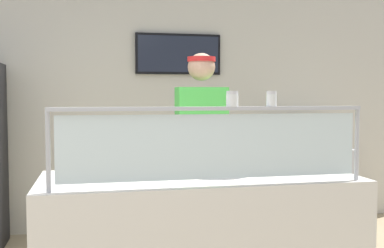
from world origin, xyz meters
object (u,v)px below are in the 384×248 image
Objects in this scene: pizza_tray at (215,171)px; worker_figure at (202,152)px; parmesan_shaker at (232,100)px; pizza_box_stack at (315,138)px; pepper_flake_shaker at (271,100)px; pizza_server at (220,168)px.

worker_figure is (0.08, 0.67, 0.04)m from pizza_tray.
parmesan_shaker is 0.16× the size of pizza_box_stack.
worker_figure is 1.87m from pizza_box_stack.
pizza_box_stack is (1.37, 2.18, -0.42)m from pepper_flake_shaker.
parmesan_shaker is at bearing -180.00° from pepper_flake_shaker.
pepper_flake_shaker is at bearing -122.14° from pizza_box_stack.
pizza_tray is 1.70× the size of pizza_server.
pizza_tray is at bearing 118.28° from pepper_flake_shaker.
pizza_server reaches higher than pizza_tray.
pizza_tray is at bearing 88.73° from parmesan_shaker.
parmesan_shaker reaches higher than pizza_server.
pizza_box_stack is (1.50, 1.11, -0.01)m from worker_figure.
pizza_box_stack is at bearing 53.85° from parmesan_shaker.
worker_figure is 3.43× the size of pizza_box_stack.
pizza_tray is 0.27× the size of worker_figure.
worker_figure reaches higher than pizza_server.
pizza_box_stack is (1.56, 1.80, 0.00)m from pizza_server.
pizza_box_stack is at bearing 36.32° from worker_figure.
pizza_tray is 0.04m from pizza_server.
pepper_flake_shaker is 2.61m from pizza_box_stack.
pizza_server is 3.35× the size of parmesan_shaker.
pizza_box_stack is (1.59, 2.18, -0.42)m from parmesan_shaker.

